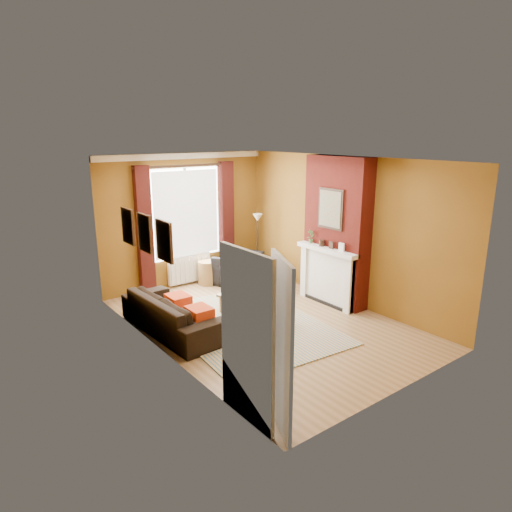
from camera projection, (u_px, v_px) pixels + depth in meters
The scene contains 12 objects.
ground at pixel (265, 322), 7.97m from camera, with size 5.50×5.50×0.00m, color brown.
room_walls at pixel (283, 237), 8.18m from camera, with size 3.82×5.54×2.83m.
striped_rug at pixel (246, 325), 7.85m from camera, with size 2.62×3.45×0.02m.
sofa at pixel (173, 313), 7.55m from camera, with size 2.16×0.84×0.63m, color black.
armchair at pixel (239, 268), 10.02m from camera, with size 0.99×0.86×0.64m, color black.
coffee_table at pixel (249, 299), 8.16m from camera, with size 0.78×1.18×0.36m.
wicker_stool at pixel (208, 273), 9.92m from camera, with size 0.46×0.46×0.52m.
floor_lamp at pixel (258, 228), 10.13m from camera, with size 0.26×0.26×1.47m.
book_a at pixel (260, 300), 7.96m from camera, with size 0.22×0.29×0.03m, color #999999.
book_b at pixel (233, 293), 8.33m from camera, with size 0.23×0.31×0.02m, color #999999.
mug at pixel (261, 295), 8.14m from camera, with size 0.10×0.10×0.10m, color #999999.
tv_remote at pixel (242, 296), 8.19m from camera, with size 0.11×0.16×0.02m.
Camera 1 is at (-4.58, -5.79, 3.22)m, focal length 32.00 mm.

